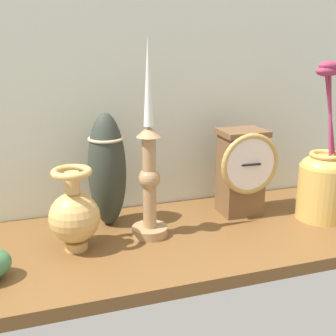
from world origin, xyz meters
TOP-DOWN VIEW (x-y plane):
  - ground_plane at (0.00, 0.00)cm, footprint 100.00×36.00cm
  - back_wall at (0.00, 18.50)cm, footprint 120.00×2.00cm
  - mantel_clock at (20.34, 5.75)cm, footprint 13.25×8.87cm
  - candlestick_tall_left at (-1.88, 1.41)cm, footprint 7.14×7.14cm
  - brass_vase_bulbous at (-16.50, 0.02)cm, footprint 9.37×9.37cm
  - brass_vase_jar at (35.56, -1.75)cm, footprint 10.27×10.27cm
  - tall_ceramic_vase at (-8.54, 9.38)cm, footprint 7.74×7.74cm

SIDE VIEW (x-z plane):
  - ground_plane at x=0.00cm, z-range -2.40..0.00cm
  - brass_vase_bulbous at x=-16.50cm, z-range -0.83..14.74cm
  - brass_vase_jar at x=35.56cm, z-range -7.92..25.44cm
  - mantel_clock at x=20.34cm, z-range 0.60..19.58cm
  - tall_ceramic_vase at x=-8.54cm, z-range 0.14..23.73cm
  - candlestick_tall_left at x=-1.88cm, z-range -6.50..31.65cm
  - back_wall at x=0.00cm, z-range 0.00..65.00cm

